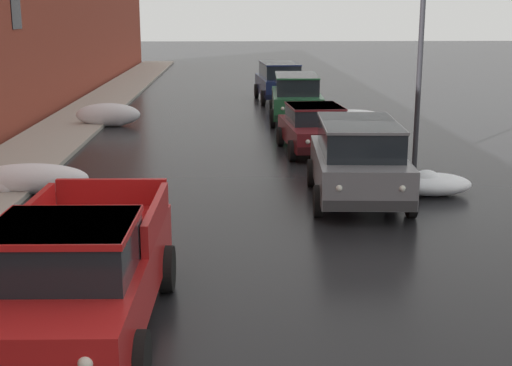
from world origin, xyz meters
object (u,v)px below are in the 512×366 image
Objects in this scene: street_lamp_post at (420,51)px; pickup_truck_red_approaching_near_lane at (78,275)px; suv_grey_parked_kerbside_close at (358,158)px; sedan_maroon_parked_kerbside_mid at (315,128)px; suv_green_parked_far_down_block at (296,96)px; suv_darkblue_queued_behind_truck at (279,80)px.

pickup_truck_red_approaching_near_lane is at bearing -124.65° from street_lamp_post.
suv_grey_parked_kerbside_close is at bearing 54.48° from pickup_truck_red_approaching_near_lane.
sedan_maroon_parked_kerbside_mid is (4.57, 12.56, -0.13)m from pickup_truck_red_approaching_near_lane.
sedan_maroon_parked_kerbside_mid is 0.84× the size of suv_green_parked_far_down_block.
street_lamp_post is at bearing 55.35° from pickup_truck_red_approaching_near_lane.
suv_darkblue_queued_behind_truck is at bearing 80.28° from pickup_truck_red_approaching_near_lane.
suv_green_parked_far_down_block reaches higher than sedan_maroon_parked_kerbside_mid.
pickup_truck_red_approaching_near_lane is 19.26m from suv_green_parked_far_down_block.
suv_green_parked_far_down_block is at bearing -88.03° from suv_darkblue_queued_behind_truck.
street_lamp_post is (2.51, -8.52, 2.19)m from suv_green_parked_far_down_block.
pickup_truck_red_approaching_near_lane is 1.14× the size of suv_grey_parked_kerbside_close.
pickup_truck_red_approaching_near_lane reaches higher than sedan_maroon_parked_kerbside_mid.
pickup_truck_red_approaching_near_lane is 13.37m from sedan_maroon_parked_kerbside_mid.
sedan_maroon_parked_kerbside_mid is 4.20m from street_lamp_post.
sedan_maroon_parked_kerbside_mid is (-0.30, 5.75, -0.24)m from suv_grey_parked_kerbside_close.
suv_grey_parked_kerbside_close is 4.59m from street_lamp_post.
suv_grey_parked_kerbside_close reaches higher than pickup_truck_red_approaching_near_lane.
street_lamp_post is at bearing -73.55° from suv_green_parked_far_down_block.
sedan_maroon_parked_kerbside_mid is 12.63m from suv_darkblue_queued_behind_truck.
street_lamp_post is (2.19, 3.38, 2.19)m from suv_grey_parked_kerbside_close.
suv_green_parked_far_down_block is (-0.33, 11.90, 0.00)m from suv_grey_parked_kerbside_close.
sedan_maroon_parked_kerbside_mid is at bearing 136.47° from street_lamp_post.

